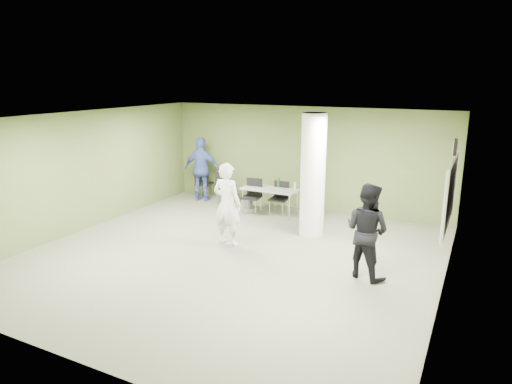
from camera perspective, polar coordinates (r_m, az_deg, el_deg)
The scene contains 17 objects.
floor at distance 9.43m, azimuth -3.13°, elevation -7.99°, with size 8.00×8.00×0.00m, color #5A5C48.
ceiling at distance 8.77m, azimuth -3.38°, elevation 9.22°, with size 8.00×8.00×0.00m, color white.
wall_back at distance 12.54m, azimuth 5.93°, elevation 4.22°, with size 8.00×0.02×2.80m, color #4E5D2C.
wall_left at distance 11.49m, azimuth -20.83°, elevation 2.44°, with size 0.02×8.00×2.80m, color #4E5D2C.
wall_right_cream at distance 7.87m, azimuth 22.94°, elevation -2.88°, with size 0.02×8.00×2.80m, color beige.
column at distance 10.36m, azimuth 7.12°, elevation 2.07°, with size 0.56×0.56×2.80m, color silver.
whiteboard at distance 9.00m, azimuth 23.10°, elevation -0.17°, with size 0.05×2.30×1.30m.
wall_clock at distance 8.85m, azimuth 23.64°, elevation 5.17°, with size 0.06×0.32×0.32m.
folding_table at distance 12.01m, azimuth 1.84°, elevation 0.22°, with size 1.49×0.66×0.96m.
wastebasket at distance 12.67m, azimuth -1.00°, elevation -1.41°, with size 0.26×0.26×0.30m, color #4C4C4C.
chair_back_left at distance 13.68m, azimuth -6.61°, elevation 1.33°, with size 0.52×0.52×0.91m.
chair_back_right at distance 13.04m, azimuth -3.95°, elevation 0.87°, with size 0.53×0.53×0.96m.
chair_table_left at distance 12.16m, azimuth -0.42°, elevation -0.16°, with size 0.50×0.50×0.93m.
chair_table_right at distance 12.07m, azimuth 3.00°, elevation -0.43°, with size 0.45×0.45×0.88m.
woman_white at distance 9.81m, azimuth -3.62°, elevation -1.54°, with size 0.66×0.43×1.81m, color silver.
man_black at distance 8.44m, azimuth 13.68°, elevation -4.73°, with size 0.85×0.67×1.76m, color black.
man_blue at distance 13.42m, azimuth -6.78°, elevation 2.82°, with size 1.09×0.45×1.86m, color #3C4B96.
Camera 1 is at (4.38, -7.55, 3.56)m, focal length 32.00 mm.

